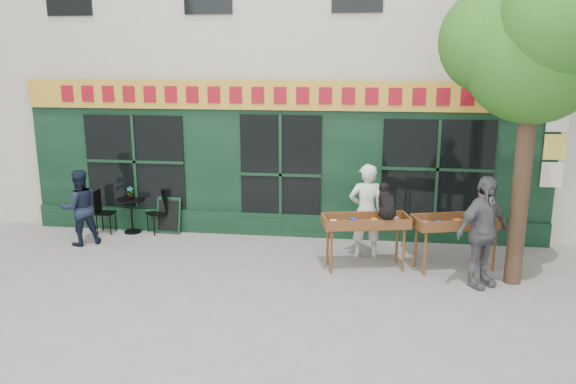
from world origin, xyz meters
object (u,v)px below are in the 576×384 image
Objects in this scene: man_right at (482,232)px; bistro_table at (131,209)px; woman at (366,211)px; dog at (387,201)px; book_cart_center at (366,225)px; man_left at (80,208)px; book_cart_right at (456,225)px.

man_right reaches higher than bistro_table.
man_right is at bearing 134.90° from woman.
dog is at bearing 124.97° from man_right.
man_right is at bearing -29.03° from book_cart_center.
book_cart_center is 5.79m from man_left.
man_right is at bearing -30.80° from dog.
woman is at bearing 147.14° from book_cart_right.
dog reaches higher than bistro_table.
man_right is 2.48× the size of bistro_table.
dog is at bearing 174.03° from book_cart_right.
bistro_table is at bearing 126.80° from man_right.
book_cart_center is 0.99× the size of book_cart_right.
man_left is (-6.11, 0.62, -0.51)m from dog.
book_cart_right is 2.13× the size of bistro_table.
man_left is at bearing 134.66° from man_right.
bistro_table is 0.49× the size of man_left.
woman is at bearing 77.29° from book_cart_center.
book_cart_right is (1.60, 0.19, 0.00)m from book_cart_center.
man_left is at bearing 160.09° from book_cart_right.
book_cart_center is at bearing 169.92° from book_cart_right.
dog is at bearing -15.74° from bistro_table.
bistro_table is (-5.06, 1.47, -0.28)m from book_cart_center.
bistro_table is at bearing 152.17° from book_cart_right.
man_left reaches higher than bistro_table.
man_right is (1.90, -0.56, 0.12)m from book_cart_center.
book_cart_right is 6.79m from bistro_table.
dog is (0.35, -0.05, 0.47)m from book_cart_center.
book_cart_right is (1.60, -0.46, -0.08)m from woman.
woman is (0.00, 0.65, 0.08)m from book_cart_center.
bistro_table is (-5.06, 0.82, -0.36)m from woman.
woman reaches higher than dog.
bistro_table is 1.16m from man_left.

